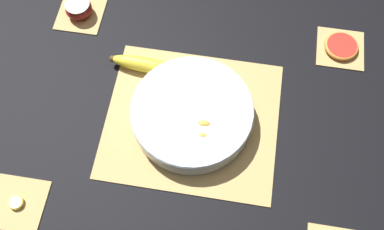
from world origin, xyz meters
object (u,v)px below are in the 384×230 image
(fruit_salad_bowl, at_px, (192,113))
(grapefruit_slice, at_px, (341,46))
(whole_banana, at_px, (145,65))
(apple_half, at_px, (78,8))
(banana_coin_single, at_px, (16,203))

(fruit_salad_bowl, distance_m, grapefruit_slice, 0.44)
(whole_banana, height_order, apple_half, apple_half)
(apple_half, bearing_deg, whole_banana, -34.27)
(fruit_salad_bowl, distance_m, banana_coin_single, 0.44)
(apple_half, height_order, grapefruit_slice, apple_half)
(apple_half, distance_m, grapefruit_slice, 0.70)
(whole_banana, bearing_deg, banana_coin_single, -118.67)
(banana_coin_single, height_order, grapefruit_slice, grapefruit_slice)
(banana_coin_single, relative_size, grapefruit_slice, 0.38)
(whole_banana, distance_m, banana_coin_single, 0.44)
(apple_half, xyz_separation_m, banana_coin_single, (0.00, -0.53, -0.02))
(apple_half, height_order, banana_coin_single, apple_half)
(apple_half, xyz_separation_m, grapefruit_slice, (0.70, 0.00, -0.01))
(apple_half, bearing_deg, fruit_salad_bowl, -37.15)
(grapefruit_slice, bearing_deg, whole_banana, -163.64)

